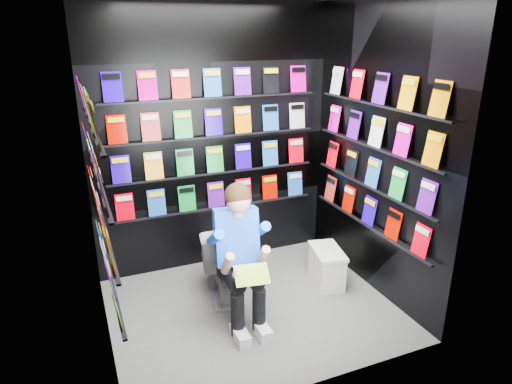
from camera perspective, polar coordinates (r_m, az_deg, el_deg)
name	(u,v)px	position (r m, az deg, el deg)	size (l,w,h in m)	color
floor	(252,309)	(4.16, -0.46, -14.39)	(2.40, 2.40, 0.00)	#585956
wall_back	(213,141)	(4.51, -5.36, 6.39)	(2.40, 0.04, 2.60)	black
wall_front	(315,212)	(2.75, 7.41, -2.44)	(2.40, 0.04, 2.60)	black
wall_left	(92,187)	(3.35, -19.87, 0.63)	(0.04, 2.00, 2.60)	black
wall_right	(378,153)	(4.18, 14.95, 4.77)	(0.04, 2.00, 2.60)	black
comics_back	(214,141)	(4.48, -5.24, 6.38)	(2.10, 0.06, 1.37)	red
comics_left	(96,185)	(3.35, -19.37, 0.78)	(0.06, 1.70, 1.37)	red
comics_right	(375,152)	(4.16, 14.63, 4.80)	(0.06, 1.70, 1.37)	red
toilet	(222,258)	(4.20, -4.32, -8.21)	(0.42, 0.75, 0.73)	white
longbox	(327,268)	(4.50, 8.82, -9.35)	(0.24, 0.43, 0.32)	silver
longbox_lid	(328,251)	(4.42, 8.94, -7.33)	(0.26, 0.45, 0.03)	silver
reader	(235,237)	(3.71, -2.59, -5.66)	(0.48, 0.69, 1.28)	blue
held_comic	(252,275)	(3.50, -0.53, -10.30)	(0.26, 0.01, 0.18)	green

